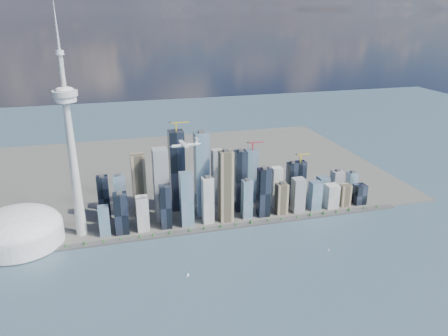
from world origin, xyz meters
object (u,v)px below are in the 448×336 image
object	(u,v)px
airplane	(185,145)
sailboat_west	(188,275)
sailboat_east	(329,250)
needle_tower	(71,145)
dome_stadium	(19,229)

from	to	relation	value
airplane	sailboat_west	bearing A→B (deg)	-105.34
sailboat_east	needle_tower	bearing A→B (deg)	173.32
sailboat_east	dome_stadium	bearing A→B (deg)	178.27
sailboat_west	sailboat_east	distance (m)	337.50
needle_tower	sailboat_west	xyz separation A→B (m)	(221.30, -247.73, -232.68)
dome_stadium	sailboat_east	world-z (taller)	dome_stadium
needle_tower	sailboat_east	distance (m)	648.80
needle_tower	dome_stadium	world-z (taller)	needle_tower
sailboat_east	sailboat_west	bearing A→B (deg)	-161.60
dome_stadium	sailboat_west	size ratio (longest dim) A/B	20.30
needle_tower	sailboat_east	xyz separation A→B (m)	(558.51, -233.75, -233.18)
sailboat_west	dome_stadium	bearing A→B (deg)	130.76
needle_tower	sailboat_east	bearing A→B (deg)	-22.71
airplane	sailboat_west	world-z (taller)	airplane
airplane	sailboat_west	size ratio (longest dim) A/B	7.21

